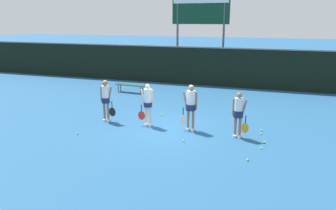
% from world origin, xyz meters
% --- Properties ---
extents(ground_plane, '(140.00, 140.00, 0.00)m').
position_xyz_m(ground_plane, '(0.00, 0.00, 0.00)').
color(ground_plane, '#235684').
extents(fence_windscreen, '(60.00, 0.08, 2.51)m').
position_xyz_m(fence_windscreen, '(0.00, 9.07, 1.27)').
color(fence_windscreen, black).
rests_on(fence_windscreen, ground_plane).
extents(scoreboard, '(3.82, 0.15, 5.55)m').
position_xyz_m(scoreboard, '(-1.23, 9.94, 4.32)').
color(scoreboard, '#515156').
rests_on(scoreboard, ground_plane).
extents(bench_courtside, '(1.90, 0.54, 0.47)m').
position_xyz_m(bench_courtside, '(-4.27, 5.49, 0.41)').
color(bench_courtside, '#19472D').
rests_on(bench_courtside, ground_plane).
extents(player_0, '(0.64, 0.35, 1.77)m').
position_xyz_m(player_0, '(-2.76, 0.07, 1.04)').
color(player_0, '#8C664C').
rests_on(player_0, ground_plane).
extents(player_1, '(0.63, 0.35, 1.74)m').
position_xyz_m(player_1, '(-0.86, 0.08, 1.02)').
color(player_1, beige).
rests_on(player_1, ground_plane).
extents(player_2, '(0.67, 0.40, 1.81)m').
position_xyz_m(player_2, '(0.92, 0.10, 1.08)').
color(player_2, '#8C664C').
rests_on(player_2, ground_plane).
extents(player_3, '(0.63, 0.35, 1.69)m').
position_xyz_m(player_3, '(2.77, -0.07, 0.99)').
color(player_3, '#8C664C').
rests_on(player_3, ground_plane).
extents(tennis_ball_0, '(0.07, 0.07, 0.07)m').
position_xyz_m(tennis_ball_0, '(3.57, 0.92, 0.03)').
color(tennis_ball_0, '#CCE033').
rests_on(tennis_ball_0, ground_plane).
extents(tennis_ball_1, '(0.07, 0.07, 0.07)m').
position_xyz_m(tennis_ball_1, '(3.69, -0.97, 0.03)').
color(tennis_ball_1, '#CCE033').
rests_on(tennis_ball_1, ground_plane).
extents(tennis_ball_2, '(0.07, 0.07, 0.07)m').
position_xyz_m(tennis_ball_2, '(-0.84, 1.64, 0.04)').
color(tennis_ball_2, '#CCE033').
rests_on(tennis_ball_2, ground_plane).
extents(tennis_ball_3, '(0.07, 0.07, 0.07)m').
position_xyz_m(tennis_ball_3, '(3.57, 0.48, 0.03)').
color(tennis_ball_3, '#CCE033').
rests_on(tennis_ball_3, ground_plane).
extents(tennis_ball_4, '(0.07, 0.07, 0.07)m').
position_xyz_m(tennis_ball_4, '(3.36, -2.09, 0.03)').
color(tennis_ball_4, '#CCE033').
rests_on(tennis_ball_4, ground_plane).
extents(tennis_ball_5, '(0.07, 0.07, 0.07)m').
position_xyz_m(tennis_ball_5, '(3.75, -0.38, 0.03)').
color(tennis_ball_5, '#CCE033').
rests_on(tennis_ball_5, ground_plane).
extents(tennis_ball_6, '(0.07, 0.07, 0.07)m').
position_xyz_m(tennis_ball_6, '(-2.96, -1.78, 0.03)').
color(tennis_ball_6, '#CCE033').
rests_on(tennis_ball_6, ground_plane).
extents(tennis_ball_7, '(0.07, 0.07, 0.07)m').
position_xyz_m(tennis_ball_7, '(1.04, -1.20, 0.03)').
color(tennis_ball_7, '#CCE033').
rests_on(tennis_ball_7, ground_plane).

